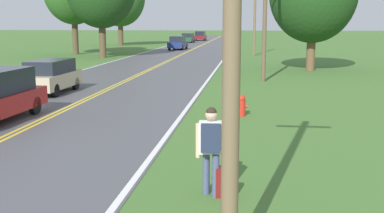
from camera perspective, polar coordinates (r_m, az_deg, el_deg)
hitchhiker_person at (r=9.58m, az=2.27°, el=-4.30°), size 0.62×0.44×1.83m
suitcase at (r=9.78m, az=3.97°, el=-8.97°), size 0.39×0.20×0.67m
fire_hydrant at (r=18.08m, az=5.88°, el=0.15°), size 0.46×0.30×0.81m
utility_pole_far at (r=51.05m, az=7.47°, el=11.63°), size 1.80×0.24×9.73m
car_champagne_hatchback_mid_far at (r=24.87m, az=-16.39°, el=3.53°), size 1.74×4.21×1.64m
car_dark_blue_sedan_receding at (r=61.88m, az=-1.69°, el=7.55°), size 2.06×4.71×1.72m
car_dark_green_hatchback_distant at (r=83.61m, az=-0.48°, el=8.18°), size 2.04×4.27×1.61m
car_maroon_van_horizon at (r=92.71m, az=1.00°, el=8.39°), size 1.99×4.61×1.77m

